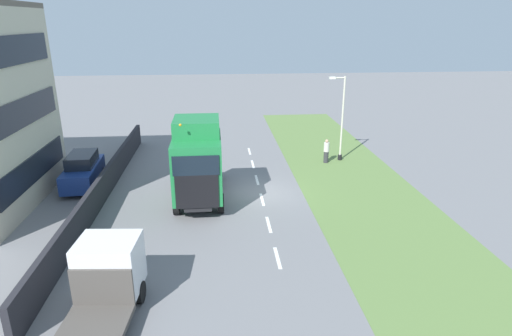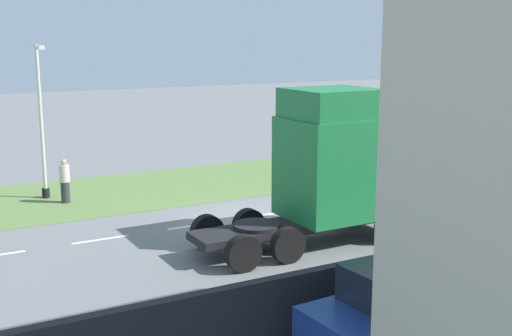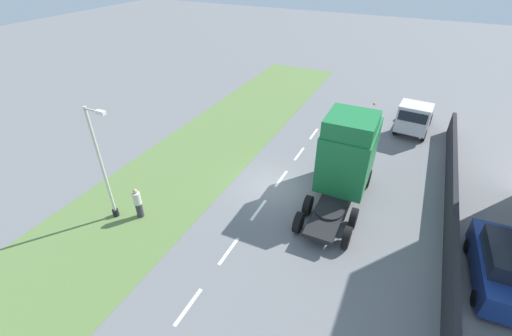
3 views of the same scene
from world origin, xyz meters
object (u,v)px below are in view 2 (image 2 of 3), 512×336
Objects in this scene: lamp_post at (42,129)px; lorry_cab at (339,164)px; pedestrian at (65,182)px; parked_car at (412,313)px.

lorry_cab is at bearing 35.66° from lamp_post.
lamp_post is 3.51× the size of pedestrian.
parked_car is 16.33m from pedestrian.
lorry_cab reaches higher than parked_car.
pedestrian is (-16.03, -3.14, -0.15)m from parked_car.
parked_car reaches higher than pedestrian.
parked_car is at bearing 11.07° from pedestrian.
pedestrian is (-8.83, -6.59, -1.57)m from lorry_cab.
lamp_post reaches higher than pedestrian.
lorry_cab is at bearing 36.74° from pedestrian.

